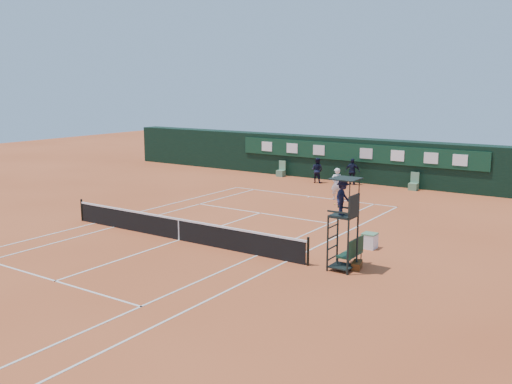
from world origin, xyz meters
TOP-DOWN VIEW (x-y plane):
  - ground at (0.00, 0.00)m, footprint 90.00×90.00m
  - court_lines at (0.00, 0.00)m, footprint 11.05×23.85m
  - tennis_net at (0.00, 0.00)m, footprint 12.90×0.10m
  - back_wall at (0.00, 18.74)m, footprint 40.00×1.65m
  - linesman_chair_left at (-5.50, 17.48)m, footprint 0.55×0.50m
  - linesman_chair_right at (4.50, 17.48)m, footprint 0.55×0.50m
  - umpire_chair at (7.67, 0.24)m, footprint 0.96×0.95m
  - player_bench at (7.81, 0.86)m, footprint 0.56×1.20m
  - tennis_bag at (8.08, 0.70)m, footprint 0.49×0.77m
  - cooler at (7.40, 3.46)m, footprint 0.57×0.57m
  - tennis_ball at (2.33, 10.53)m, footprint 0.07×0.07m
  - player at (1.71, 11.95)m, footprint 0.81×0.80m
  - ball_kid_left at (-1.99, 16.51)m, footprint 0.85×0.66m
  - ball_kid_right at (0.35, 17.17)m, footprint 1.11×0.63m

SIDE VIEW (x-z plane):
  - ground at x=0.00m, z-range 0.00..0.00m
  - court_lines at x=0.00m, z-range 0.00..0.01m
  - tennis_ball at x=2.33m, z-range 0.00..0.07m
  - tennis_bag at x=8.08m, z-range 0.00..0.27m
  - linesman_chair_left at x=-5.50m, z-range -0.26..0.89m
  - linesman_chair_right at x=4.50m, z-range -0.26..0.89m
  - cooler at x=7.40m, z-range 0.00..0.65m
  - tennis_net at x=0.00m, z-range -0.04..1.06m
  - player_bench at x=7.81m, z-range 0.05..1.15m
  - ball_kid_left at x=-1.99m, z-range 0.00..1.74m
  - ball_kid_right at x=0.35m, z-range 0.00..1.79m
  - player at x=1.71m, z-range 0.00..1.88m
  - back_wall at x=0.00m, z-range 0.01..3.01m
  - umpire_chair at x=7.67m, z-range 0.75..4.17m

